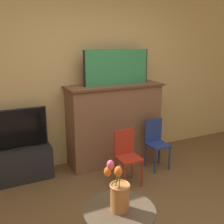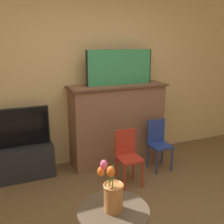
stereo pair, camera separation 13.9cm
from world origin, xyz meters
The scene contains 8 objects.
wall_back centered at (0.00, 2.13, 1.35)m, with size 8.00×0.06×2.70m.
fireplace_mantel centered at (0.39, 1.88, 0.60)m, with size 1.43×0.48×1.18m.
painting centered at (0.43, 1.89, 1.42)m, with size 1.00×0.03×0.49m.
tv_stand centered at (-0.94, 1.90, 0.22)m, with size 0.72×0.35×0.44m.
tv_monitor centered at (-0.94, 1.91, 0.69)m, with size 0.68×0.12×0.53m.
chair_red centered at (0.24, 1.22, 0.41)m, with size 0.28×0.28×0.71m.
chair_blue centered at (0.84, 1.43, 0.41)m, with size 0.28×0.28×0.71m.
vase_tulips centered at (-0.42, 0.16, 0.63)m, with size 0.20×0.18×0.43m.
Camera 2 is at (-1.13, -1.52, 1.79)m, focal length 42.00 mm.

